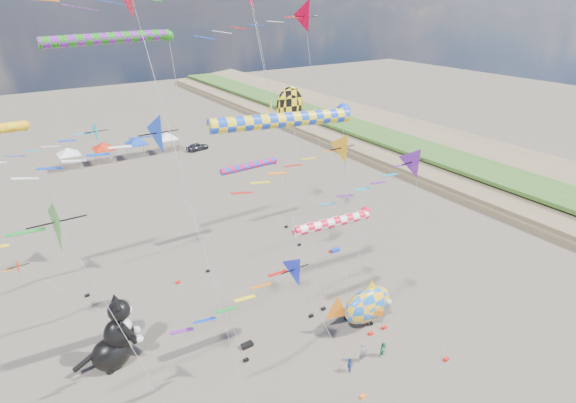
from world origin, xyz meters
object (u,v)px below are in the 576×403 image
(cat_inflatable, at_px, (112,332))
(person_adult, at_px, (363,352))
(fish_inflatable, at_px, (367,305))
(parked_car, at_px, (197,147))
(child_blue, at_px, (349,365))
(child_green, at_px, (384,349))

(cat_inflatable, xyz_separation_m, person_adult, (14.53, -9.27, -1.93))
(fish_inflatable, height_order, parked_car, fish_inflatable)
(cat_inflatable, bearing_deg, parked_car, 65.30)
(person_adult, relative_size, child_blue, 1.35)
(person_adult, bearing_deg, child_green, -21.36)
(cat_inflatable, distance_m, parked_car, 48.43)
(fish_inflatable, relative_size, parked_car, 1.56)
(parked_car, bearing_deg, child_blue, 159.78)
(child_blue, relative_size, parked_car, 0.31)
(person_adult, bearing_deg, fish_inflatable, 40.06)
(cat_inflatable, bearing_deg, child_blue, -31.35)
(fish_inflatable, bearing_deg, parked_car, 82.31)
(child_blue, bearing_deg, parked_car, 34.28)
(fish_inflatable, distance_m, child_green, 3.56)
(cat_inflatable, distance_m, fish_inflatable, 18.45)
(cat_inflatable, height_order, parked_car, cat_inflatable)
(person_adult, bearing_deg, parked_car, 75.78)
(cat_inflatable, xyz_separation_m, child_blue, (13.10, -9.55, -2.13))
(person_adult, height_order, child_green, person_adult)
(cat_inflatable, height_order, child_blue, cat_inflatable)
(person_adult, bearing_deg, cat_inflatable, 143.44)
(fish_inflatable, relative_size, child_blue, 5.11)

